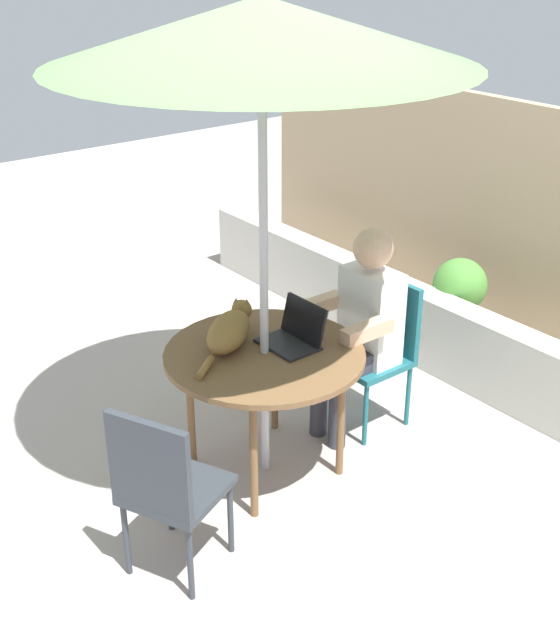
{
  "coord_description": "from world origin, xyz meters",
  "views": [
    {
      "loc": [
        2.94,
        -2.21,
        2.68
      ],
      "look_at": [
        0.0,
        0.1,
        0.86
      ],
      "focal_mm": 46.19,
      "sensor_mm": 36.0,
      "label": 1
    }
  ],
  "objects_px": {
    "laptop": "(296,332)",
    "potted_plant_near_fence": "(458,301)",
    "chair_empty": "(164,483)",
    "chair_occupied": "(380,342)",
    "patio_umbrella": "(261,32)",
    "cat": "(230,330)",
    "patio_table": "(265,362)",
    "person_seated": "(361,322)"
  },
  "relations": [
    {
      "from": "laptop",
      "to": "potted_plant_near_fence",
      "type": "xyz_separation_m",
      "value": [
        -0.29,
        1.64,
        -0.39
      ]
    },
    {
      "from": "chair_empty",
      "to": "chair_occupied",
      "type": "bearing_deg",
      "value": 102.8
    },
    {
      "from": "chair_occupied",
      "to": "potted_plant_near_fence",
      "type": "bearing_deg",
      "value": 104.95
    },
    {
      "from": "patio_umbrella",
      "to": "potted_plant_near_fence",
      "type": "xyz_separation_m",
      "value": [
        -0.27,
        1.83,
        -1.87
      ]
    },
    {
      "from": "chair_occupied",
      "to": "cat",
      "type": "bearing_deg",
      "value": -100.78
    },
    {
      "from": "patio_umbrella",
      "to": "chair_occupied",
      "type": "xyz_separation_m",
      "value": [
        0.0,
        0.83,
        -1.75
      ]
    },
    {
      "from": "chair_occupied",
      "to": "chair_empty",
      "type": "distance_m",
      "value": 1.7
    },
    {
      "from": "patio_umbrella",
      "to": "potted_plant_near_fence",
      "type": "distance_m",
      "value": 2.63
    },
    {
      "from": "patio_umbrella",
      "to": "patio_table",
      "type": "bearing_deg",
      "value": 0.0
    },
    {
      "from": "person_seated",
      "to": "laptop",
      "type": "height_order",
      "value": "person_seated"
    },
    {
      "from": "chair_occupied",
      "to": "patio_table",
      "type": "bearing_deg",
      "value": -90.0
    },
    {
      "from": "patio_umbrella",
      "to": "person_seated",
      "type": "bearing_deg",
      "value": 90.0
    },
    {
      "from": "chair_occupied",
      "to": "person_seated",
      "type": "xyz_separation_m",
      "value": [
        0.0,
        -0.16,
        0.17
      ]
    },
    {
      "from": "cat",
      "to": "potted_plant_near_fence",
      "type": "relative_size",
      "value": 0.82
    },
    {
      "from": "patio_table",
      "to": "patio_umbrella",
      "type": "bearing_deg",
      "value": 0.0
    },
    {
      "from": "chair_occupied",
      "to": "laptop",
      "type": "bearing_deg",
      "value": -88.2
    },
    {
      "from": "chair_occupied",
      "to": "cat",
      "type": "xyz_separation_m",
      "value": [
        -0.17,
        -0.92,
        0.29
      ]
    },
    {
      "from": "cat",
      "to": "patio_umbrella",
      "type": "bearing_deg",
      "value": 26.87
    },
    {
      "from": "chair_empty",
      "to": "person_seated",
      "type": "distance_m",
      "value": 1.56
    },
    {
      "from": "patio_umbrella",
      "to": "person_seated",
      "type": "height_order",
      "value": "patio_umbrella"
    },
    {
      "from": "potted_plant_near_fence",
      "to": "cat",
      "type": "bearing_deg",
      "value": -87.25
    },
    {
      "from": "laptop",
      "to": "cat",
      "type": "xyz_separation_m",
      "value": [
        -0.19,
        -0.28,
        0.02
      ]
    },
    {
      "from": "patio_table",
      "to": "chair_occupied",
      "type": "bearing_deg",
      "value": 90.0
    },
    {
      "from": "chair_occupied",
      "to": "person_seated",
      "type": "relative_size",
      "value": 0.72
    },
    {
      "from": "patio_table",
      "to": "cat",
      "type": "distance_m",
      "value": 0.24
    },
    {
      "from": "person_seated",
      "to": "potted_plant_near_fence",
      "type": "relative_size",
      "value": 1.77
    },
    {
      "from": "patio_umbrella",
      "to": "laptop",
      "type": "distance_m",
      "value": 1.49
    },
    {
      "from": "patio_umbrella",
      "to": "laptop",
      "type": "xyz_separation_m",
      "value": [
        0.02,
        0.19,
        -1.48
      ]
    },
    {
      "from": "patio_table",
      "to": "potted_plant_near_fence",
      "type": "xyz_separation_m",
      "value": [
        -0.27,
        1.83,
        -0.27
      ]
    },
    {
      "from": "chair_occupied",
      "to": "person_seated",
      "type": "distance_m",
      "value": 0.23
    },
    {
      "from": "chair_empty",
      "to": "potted_plant_near_fence",
      "type": "distance_m",
      "value": 2.73
    },
    {
      "from": "patio_table",
      "to": "chair_empty",
      "type": "xyz_separation_m",
      "value": [
        0.38,
        -0.83,
        -0.15
      ]
    },
    {
      "from": "cat",
      "to": "chair_empty",
      "type": "bearing_deg",
      "value": -53.27
    },
    {
      "from": "patio_table",
      "to": "patio_umbrella",
      "type": "distance_m",
      "value": 1.6
    },
    {
      "from": "chair_occupied",
      "to": "chair_empty",
      "type": "height_order",
      "value": "same"
    },
    {
      "from": "chair_occupied",
      "to": "laptop",
      "type": "distance_m",
      "value": 0.7
    },
    {
      "from": "patio_table",
      "to": "chair_occupied",
      "type": "xyz_separation_m",
      "value": [
        0.0,
        0.83,
        -0.15
      ]
    },
    {
      "from": "laptop",
      "to": "chair_occupied",
      "type": "bearing_deg",
      "value": 91.8
    },
    {
      "from": "person_seated",
      "to": "potted_plant_near_fence",
      "type": "xyz_separation_m",
      "value": [
        -0.27,
        1.16,
        -0.29
      ]
    },
    {
      "from": "patio_umbrella",
      "to": "person_seated",
      "type": "distance_m",
      "value": 1.72
    },
    {
      "from": "patio_umbrella",
      "to": "person_seated",
      "type": "relative_size",
      "value": 1.99
    },
    {
      "from": "person_seated",
      "to": "cat",
      "type": "relative_size",
      "value": 2.16
    }
  ]
}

